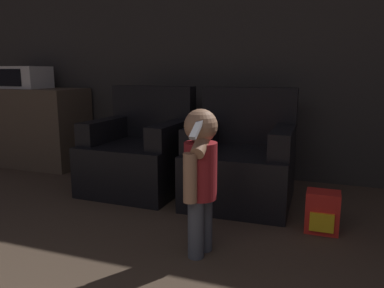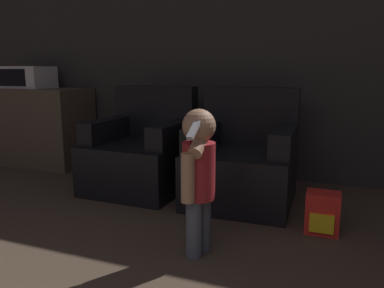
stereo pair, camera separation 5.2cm
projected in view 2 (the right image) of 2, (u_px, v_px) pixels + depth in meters
name	position (u px, v px, depth m)	size (l,w,h in m)	color
wall_back	(244.00, 50.00, 3.76)	(8.40, 0.05, 2.60)	#33302D
armchair_left	(142.00, 154.00, 3.49)	(0.85, 0.86, 0.95)	black
armchair_right	(243.00, 163.00, 3.15)	(0.85, 0.87, 0.95)	black
person_toddler	(198.00, 171.00, 2.17)	(0.19, 0.34, 0.88)	#474C56
toy_backpack	(323.00, 213.00, 2.54)	(0.22, 0.18, 0.29)	red
kitchen_counter	(34.00, 126.00, 4.45)	(1.33, 0.60, 0.89)	brown
microwave	(28.00, 77.00, 4.35)	(0.55, 0.39, 0.25)	silver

